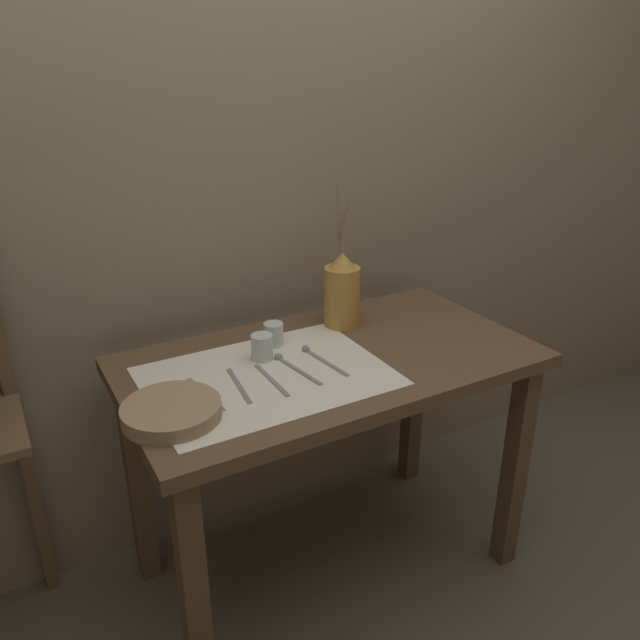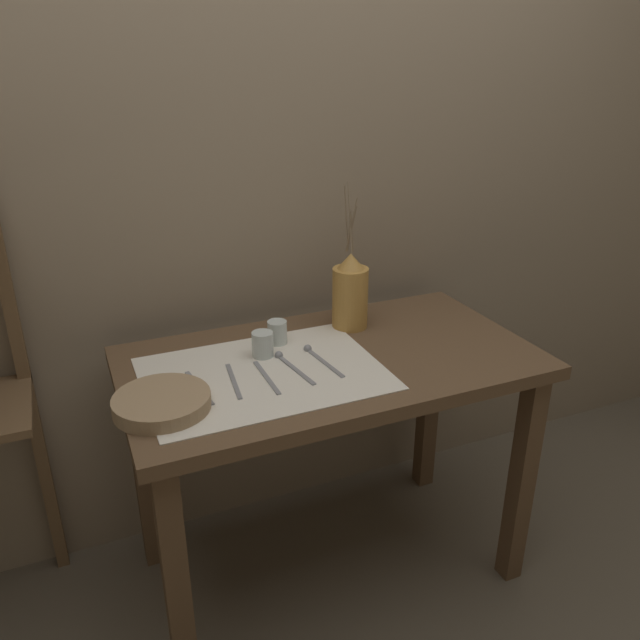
% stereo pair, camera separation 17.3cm
% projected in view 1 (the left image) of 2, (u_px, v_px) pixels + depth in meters
% --- Properties ---
extents(ground_plane, '(12.00, 12.00, 0.00)m').
position_uv_depth(ground_plane, '(328.00, 564.00, 2.11)').
color(ground_plane, brown).
extents(stone_wall_back, '(7.00, 0.06, 2.40)m').
position_uv_depth(stone_wall_back, '(262.00, 186.00, 1.98)').
color(stone_wall_back, gray).
rests_on(stone_wall_back, ground_plane).
extents(wooden_table, '(1.18, 0.65, 0.79)m').
position_uv_depth(wooden_table, '(330.00, 393.00, 1.84)').
color(wooden_table, brown).
rests_on(wooden_table, ground_plane).
extents(linen_cloth, '(0.64, 0.46, 0.00)m').
position_uv_depth(linen_cloth, '(267.00, 376.00, 1.68)').
color(linen_cloth, silver).
rests_on(linen_cloth, wooden_table).
extents(pitcher_with_flowers, '(0.11, 0.11, 0.46)m').
position_uv_depth(pitcher_with_flowers, '(342.00, 292.00, 1.96)').
color(pitcher_with_flowers, '#B7843D').
rests_on(pitcher_with_flowers, wooden_table).
extents(wooden_bowl, '(0.24, 0.24, 0.04)m').
position_uv_depth(wooden_bowl, '(172.00, 411.00, 1.48)').
color(wooden_bowl, '#9E7F5B').
rests_on(wooden_bowl, wooden_table).
extents(glass_tumbler_near, '(0.06, 0.06, 0.07)m').
position_uv_depth(glass_tumbler_near, '(262.00, 347.00, 1.76)').
color(glass_tumbler_near, silver).
rests_on(glass_tumbler_near, wooden_table).
extents(glass_tumbler_far, '(0.06, 0.06, 0.07)m').
position_uv_depth(glass_tumbler_far, '(274.00, 334.00, 1.85)').
color(glass_tumbler_far, silver).
rests_on(glass_tumbler_far, wooden_table).
extents(fork_outer, '(0.03, 0.20, 0.00)m').
position_uv_depth(fork_outer, '(205.00, 394.00, 1.59)').
color(fork_outer, gray).
rests_on(fork_outer, wooden_table).
extents(knife_center, '(0.03, 0.20, 0.00)m').
position_uv_depth(knife_center, '(239.00, 385.00, 1.63)').
color(knife_center, gray).
rests_on(knife_center, wooden_table).
extents(fork_inner, '(0.01, 0.20, 0.00)m').
position_uv_depth(fork_inner, '(271.00, 380.00, 1.65)').
color(fork_inner, gray).
rests_on(fork_inner, wooden_table).
extents(spoon_inner, '(0.05, 0.21, 0.02)m').
position_uv_depth(spoon_inner, '(287.00, 363.00, 1.74)').
color(spoon_inner, gray).
rests_on(spoon_inner, wooden_table).
extents(spoon_outer, '(0.04, 0.21, 0.02)m').
position_uv_depth(spoon_outer, '(314.00, 354.00, 1.79)').
color(spoon_outer, gray).
rests_on(spoon_outer, wooden_table).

